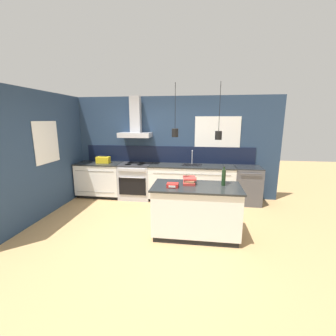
% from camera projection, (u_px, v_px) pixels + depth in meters
% --- Properties ---
extents(ground_plane, '(16.00, 16.00, 0.00)m').
position_uv_depth(ground_plane, '(154.00, 230.00, 4.20)').
color(ground_plane, tan).
rests_on(ground_plane, ground).
extents(wall_back, '(5.60, 2.15, 2.60)m').
position_uv_depth(wall_back, '(166.00, 146.00, 5.86)').
color(wall_back, navy).
rests_on(wall_back, ground_plane).
extents(wall_left, '(0.08, 3.80, 2.60)m').
position_uv_depth(wall_left, '(51.00, 153.00, 4.92)').
color(wall_left, navy).
rests_on(wall_left, ground_plane).
extents(counter_run_left, '(1.17, 0.64, 0.91)m').
position_uv_depth(counter_run_left, '(100.00, 179.00, 5.98)').
color(counter_run_left, black).
rests_on(counter_run_left, ground_plane).
extents(counter_run_sink, '(2.11, 0.64, 1.26)m').
position_uv_depth(counter_run_sink, '(191.00, 183.00, 5.66)').
color(counter_run_sink, black).
rests_on(counter_run_sink, ground_plane).
extents(oven_range, '(0.79, 0.66, 0.91)m').
position_uv_depth(oven_range, '(136.00, 181.00, 5.85)').
color(oven_range, '#B5B5BA').
rests_on(oven_range, ground_plane).
extents(dishwasher, '(0.62, 0.65, 0.91)m').
position_uv_depth(dishwasher, '(247.00, 185.00, 5.48)').
color(dishwasher, '#4C4C51').
rests_on(dishwasher, ground_plane).
extents(kitchen_island, '(1.51, 0.78, 0.91)m').
position_uv_depth(kitchen_island, '(196.00, 211.00, 3.93)').
color(kitchen_island, black).
rests_on(kitchen_island, ground_plane).
extents(bottle_on_island, '(0.07, 0.07, 0.34)m').
position_uv_depth(bottle_on_island, '(224.00, 177.00, 3.83)').
color(bottle_on_island, '#193319').
rests_on(bottle_on_island, kitchen_island).
extents(book_stack, '(0.25, 0.35, 0.11)m').
position_uv_depth(book_stack, '(190.00, 180.00, 3.97)').
color(book_stack, '#B2332D').
rests_on(book_stack, kitchen_island).
extents(red_supply_box, '(0.19, 0.15, 0.07)m').
position_uv_depth(red_supply_box, '(173.00, 185.00, 3.75)').
color(red_supply_box, red).
rests_on(red_supply_box, kitchen_island).
extents(yellow_toolbox, '(0.34, 0.18, 0.19)m').
position_uv_depth(yellow_toolbox, '(103.00, 160.00, 5.85)').
color(yellow_toolbox, gold).
rests_on(yellow_toolbox, counter_run_left).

